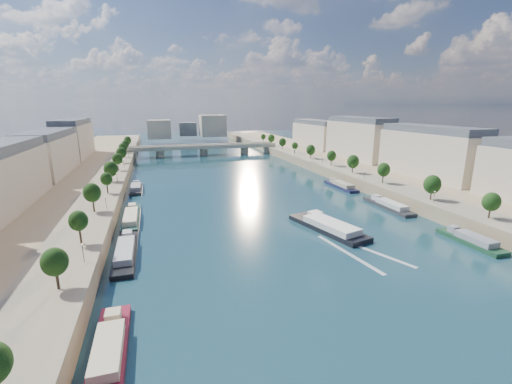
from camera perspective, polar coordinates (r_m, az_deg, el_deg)
ground at (r=153.14m, az=-2.32°, el=0.22°), size 700.00×700.00×0.00m
quay_left at (r=152.14m, az=-29.60°, el=-0.80°), size 44.00×520.00×5.00m
quay_right at (r=183.75m, az=19.99°, el=2.54°), size 44.00×520.00×5.00m
pave_left at (r=148.82m, az=-24.10°, el=0.55°), size 14.00×520.00×0.10m
pave_right at (r=174.79m, az=16.10°, el=3.13°), size 14.00×520.00×0.10m
trees_left at (r=149.43m, az=-23.47°, el=2.80°), size 4.80×268.80×8.26m
trees_right at (r=181.22m, az=13.98°, el=5.39°), size 4.80×268.80×8.26m
lamps_left at (r=137.98m, az=-22.85°, el=0.84°), size 0.36×200.36×4.28m
lamps_right at (r=176.14m, az=14.05°, el=4.25°), size 0.36×200.36×4.28m
buildings_left at (r=164.47m, az=-33.74°, el=4.64°), size 16.00×226.00×23.20m
buildings_right at (r=198.97m, az=21.32°, el=7.34°), size 16.00×226.00×23.20m
skyline at (r=366.31m, az=-10.63°, el=10.53°), size 79.00×42.00×22.00m
bridge at (r=265.03m, az=-8.71°, el=7.18°), size 112.00×12.00×8.15m
tour_barge at (r=107.36m, az=11.92°, el=-5.69°), size 15.01×29.62×3.87m
wake at (r=94.64m, az=16.71°, el=-9.49°), size 14.01×25.93×0.04m
moored_barges_left at (r=94.65m, az=-20.91°, el=-9.31°), size 5.00×157.10×3.60m
moored_barges_right at (r=123.35m, az=26.34°, el=-4.39°), size 5.00×129.37×3.60m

